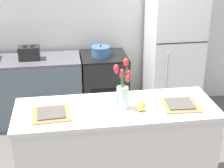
{
  "coord_description": "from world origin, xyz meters",
  "views": [
    {
      "loc": [
        -0.45,
        -2.68,
        2.32
      ],
      "look_at": [
        0.0,
        0.25,
        1.06
      ],
      "focal_mm": 55.0,
      "sensor_mm": 36.0,
      "label": 1
    }
  ],
  "objects": [
    {
      "name": "plate_setting_left",
      "position": [
        -0.57,
        -0.05,
        0.95
      ],
      "size": [
        0.34,
        0.34,
        0.02
      ],
      "color": "olive",
      "rests_on": "kitchen_island"
    },
    {
      "name": "pear_figurine",
      "position": [
        0.2,
        -0.1,
        0.99
      ],
      "size": [
        0.08,
        0.08,
        0.13
      ],
      "color": "#E5CC4C",
      "rests_on": "kitchen_island"
    },
    {
      "name": "plate_setting_right",
      "position": [
        0.57,
        -0.05,
        0.95
      ],
      "size": [
        0.34,
        0.34,
        0.02
      ],
      "color": "olive",
      "rests_on": "kitchen_island"
    },
    {
      "name": "kitchen_island",
      "position": [
        0.0,
        0.0,
        0.47
      ],
      "size": [
        1.8,
        0.66,
        0.94
      ],
      "color": "silver",
      "rests_on": "ground_plane"
    },
    {
      "name": "cooking_pot",
      "position": [
        0.05,
        1.56,
        0.96
      ],
      "size": [
        0.25,
        0.25,
        0.16
      ],
      "color": "#386093",
      "rests_on": "stove_range"
    },
    {
      "name": "back_wall",
      "position": [
        0.0,
        2.0,
        1.35
      ],
      "size": [
        5.2,
        0.08,
        2.7
      ],
      "color": "silver",
      "rests_on": "ground_plane"
    },
    {
      "name": "stove_range",
      "position": [
        0.1,
        1.6,
        0.45
      ],
      "size": [
        0.6,
        0.61,
        0.89
      ],
      "color": "black",
      "rests_on": "ground_plane"
    },
    {
      "name": "refrigerator",
      "position": [
        1.05,
        1.6,
        0.9
      ],
      "size": [
        0.68,
        0.67,
        1.79
      ],
      "color": "white",
      "rests_on": "ground_plane"
    },
    {
      "name": "toaster",
      "position": [
        -0.86,
        1.58,
        0.98
      ],
      "size": [
        0.28,
        0.18,
        0.17
      ],
      "color": "black",
      "rests_on": "back_counter"
    },
    {
      "name": "back_counter",
      "position": [
        -1.06,
        1.6,
        0.45
      ],
      "size": [
        1.68,
        0.6,
        0.89
      ],
      "color": "slate",
      "rests_on": "ground_plane"
    },
    {
      "name": "flower_vase",
      "position": [
        0.05,
        -0.02,
        1.1
      ],
      "size": [
        0.15,
        0.16,
        0.44
      ],
      "color": "silver",
      "rests_on": "kitchen_island"
    }
  ]
}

